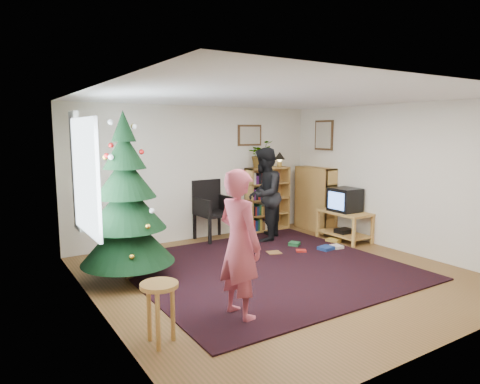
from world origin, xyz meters
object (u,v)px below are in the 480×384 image
armchair (211,207)px  person_standing (240,244)px  bookshelf_back (268,198)px  person_by_chair (264,194)px  bookshelf_right (315,198)px  tv_stand (344,223)px  picture_back (250,135)px  christmas_tree (126,211)px  picture_right (324,135)px  table_lamp (280,157)px  crt_tv (345,200)px  potted_plant (260,154)px  stool (159,297)px

armchair → person_standing: (-1.41, -3.22, 0.22)m
bookshelf_back → person_by_chair: (-0.56, -0.66, 0.20)m
person_standing → bookshelf_right: bearing=-60.4°
bookshelf_right → tv_stand: size_ratio=1.32×
picture_back → christmas_tree: (-3.03, -1.53, -0.99)m
picture_back → person_by_chair: 1.36m
picture_right → bookshelf_right: (-0.14, 0.07, -1.29)m
tv_stand → person_standing: size_ratio=0.60×
bookshelf_back → person_standing: 4.24m
table_lamp → crt_tv: bearing=-74.5°
bookshelf_right → table_lamp: (-0.53, 0.52, 0.84)m
tv_stand → crt_tv: bearing=180.0°
bookshelf_right → christmas_tree: bearing=101.6°
tv_stand → armchair: armchair is taller
armchair → table_lamp: 1.86m
picture_back → potted_plant: (0.16, -0.14, -0.38)m
christmas_tree → person_standing: size_ratio=1.40×
picture_right → armchair: (-2.30, 0.57, -1.34)m
crt_tv → table_lamp: bearing=105.5°
christmas_tree → bookshelf_right: (4.22, 0.87, -0.30)m
person_by_chair → person_standing: bearing=8.9°
picture_right → crt_tv: picture_right is taller
picture_right → christmas_tree: christmas_tree is taller
armchair → table_lamp: bearing=-2.5°
armchair → bookshelf_right: bearing=-16.2°
table_lamp → person_by_chair: bearing=-142.5°
bookshelf_back → bookshelf_right: 0.98m
picture_back → bookshelf_right: (1.19, -0.66, -1.29)m
armchair → stool: armchair is taller
picture_right → christmas_tree: 4.53m
crt_tv → picture_right: bearing=73.7°
person_by_chair → armchair: bearing=-81.1°
bookshelf_right → tv_stand: bearing=172.8°
crt_tv → potted_plant: potted_plant is taller
tv_stand → stool: (-4.42, -1.87, 0.14)m
bookshelf_back → potted_plant: (-0.20, 0.00, 0.91)m
bookshelf_right → potted_plant: 1.47m
bookshelf_back → picture_back: bearing=159.4°
person_by_chair → potted_plant: 1.03m
armchair → person_by_chair: person_by_chair is taller
christmas_tree → bookshelf_right: size_ratio=1.78×
bookshelf_back → bookshelf_right: same height
picture_back → stool: picture_back is taller
bookshelf_right → potted_plant: (-1.03, 0.52, 0.91)m
person_standing → person_by_chair: person_by_chair is taller
tv_stand → table_lamp: bearing=105.6°
picture_back → person_standing: (-2.38, -3.37, -1.13)m
bookshelf_back → stool: bearing=-138.0°
tv_stand → person_by_chair: 1.60m
tv_stand → potted_plant: 2.13m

